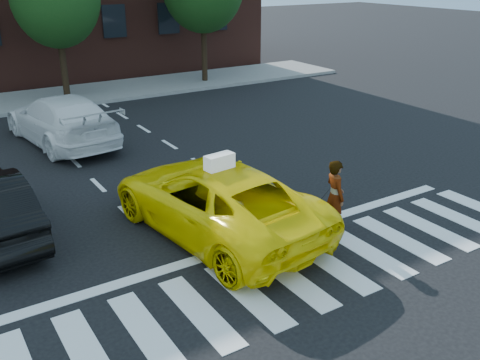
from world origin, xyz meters
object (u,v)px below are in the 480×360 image
object	(u,v)px
white_suv	(61,119)
woman	(335,196)
dog	(295,234)
taxi	(216,199)

from	to	relation	value
white_suv	woman	world-z (taller)	woman
dog	woman	bearing A→B (deg)	-2.56
woman	white_suv	bearing A→B (deg)	32.79
white_suv	woman	bearing A→B (deg)	102.08
white_suv	dog	distance (m)	10.10
white_suv	woman	xyz separation A→B (m)	(3.36, -9.82, 0.03)
woman	dog	xyz separation A→B (m)	(-1.07, -0.00, -0.64)
white_suv	taxi	bearing A→B (deg)	90.71
taxi	white_suv	xyz separation A→B (m)	(-1.11, 8.42, 0.02)
taxi	white_suv	size ratio (longest dim) A/B	1.02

